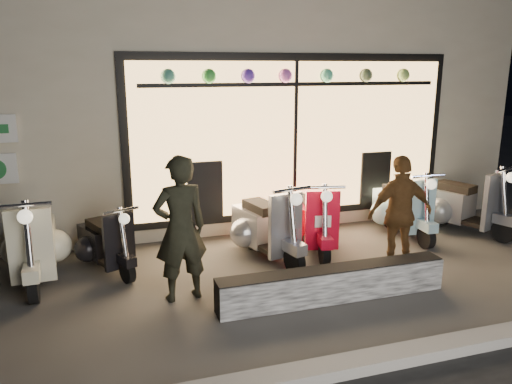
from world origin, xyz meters
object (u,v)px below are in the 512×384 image
scooter_silver (263,226)px  man (180,229)px  graffiti_barrier (333,284)px  woman (400,213)px  scooter_red (314,219)px

scooter_silver → man: bearing=-154.8°
graffiti_barrier → woman: size_ratio=1.79×
graffiti_barrier → woman: (1.25, 0.60, 0.58)m
woman → graffiti_barrier: bearing=29.1°
graffiti_barrier → man: size_ratio=1.62×
scooter_red → man: (-2.20, -1.17, 0.43)m
scooter_red → man: bearing=-139.2°
graffiti_barrier → woman: bearing=25.7°
graffiti_barrier → woman: woman is taller
graffiti_barrier → man: 1.89m
scooter_red → graffiti_barrier: bearing=-94.0°
graffiti_barrier → woman: 1.51m
scooter_silver → woman: bearing=-45.9°
scooter_silver → woman: woman is taller
scooter_silver → scooter_red: 0.86m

